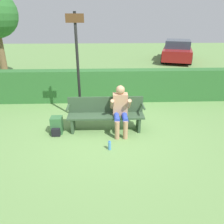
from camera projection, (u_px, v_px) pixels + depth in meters
The scene contains 8 objects.
ground_plane at pixel (106, 130), 5.59m from camera, with size 40.00×40.00×0.00m, color #668E4C.
hedge_back at pixel (105, 86), 7.35m from camera, with size 12.00×0.45×1.06m.
park_bench at pixel (106, 113), 5.47m from camera, with size 1.89×0.42×0.84m.
person_seated at pixel (120, 108), 5.28m from camera, with size 0.49×0.64×1.17m.
backpack at pixel (57, 126), 5.37m from camera, with size 0.27×0.35×0.43m.
water_bottle at pixel (110, 146), 4.73m from camera, with size 0.07×0.07×0.21m.
signpost at pixel (78, 65), 5.51m from camera, with size 0.43×0.09×2.79m.
parked_car at pixel (177, 51), 14.26m from camera, with size 2.89×4.42×1.30m.
Camera 1 is at (-0.03, -4.94, 2.66)m, focal length 35.00 mm.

